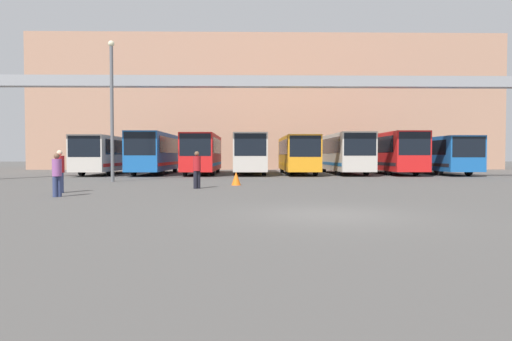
{
  "coord_description": "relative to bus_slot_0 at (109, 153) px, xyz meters",
  "views": [
    {
      "loc": [
        -2.11,
        -11.91,
        1.57
      ],
      "look_at": [
        -1.55,
        20.31,
        0.48
      ],
      "focal_mm": 32.0,
      "sensor_mm": 36.0,
      "label": 1
    }
  ],
  "objects": [
    {
      "name": "bus_slot_3",
      "position": [
        11.69,
        0.56,
        0.1
      ],
      "size": [
        2.5,
        12.42,
        3.21
      ],
      "color": "beige",
      "rests_on": "ground"
    },
    {
      "name": "lamp_post",
      "position": [
        3.55,
        -10.94,
        2.73
      ],
      "size": [
        0.36,
        0.36,
        8.24
      ],
      "color": "#595B60",
      "rests_on": "ground"
    },
    {
      "name": "bus_slot_5",
      "position": [
        19.48,
        0.07,
        0.12
      ],
      "size": [
        2.53,
        11.45,
        3.25
      ],
      "color": "beige",
      "rests_on": "ground"
    },
    {
      "name": "pedestrian_near_center",
      "position": [
        3.73,
        -18.89,
        -0.81
      ],
      "size": [
        0.37,
        0.37,
        1.77
      ],
      "rotation": [
        0.0,
        0.0,
        5.69
      ],
      "color": "navy",
      "rests_on": "ground"
    },
    {
      "name": "bus_slot_0",
      "position": [
        0.0,
        0.0,
        0.0
      ],
      "size": [
        2.5,
        11.31,
        3.03
      ],
      "color": "beige",
      "rests_on": "ground"
    },
    {
      "name": "overhead_gantry",
      "position": [
        13.64,
        -8.03,
        4.03
      ],
      "size": [
        37.77,
        0.8,
        6.7
      ],
      "color": "gray",
      "rests_on": "ground"
    },
    {
      "name": "bus_slot_1",
      "position": [
        3.9,
        0.03,
        0.15
      ],
      "size": [
        2.47,
        11.37,
        3.31
      ],
      "color": "#1959A5",
      "rests_on": "ground"
    },
    {
      "name": "pedestrian_far_center",
      "position": [
        4.38,
        -20.72,
        -0.88
      ],
      "size": [
        0.34,
        0.34,
        1.64
      ],
      "rotation": [
        0.0,
        0.0,
        0.8
      ],
      "color": "navy",
      "rests_on": "ground"
    },
    {
      "name": "bus_slot_7",
      "position": [
        27.28,
        -0.35,
        -0.02
      ],
      "size": [
        2.62,
        10.62,
        2.99
      ],
      "color": "#1959A5",
      "rests_on": "ground"
    },
    {
      "name": "pedestrian_mid_right",
      "position": [
        9.14,
        -16.57,
        -0.82
      ],
      "size": [
        0.36,
        0.36,
        1.74
      ],
      "rotation": [
        0.0,
        0.0,
        0.73
      ],
      "color": "black",
      "rests_on": "ground"
    },
    {
      "name": "bus_slot_4",
      "position": [
        15.59,
        -0.53,
        0.01
      ],
      "size": [
        2.46,
        10.24,
        3.06
      ],
      "color": "orange",
      "rests_on": "ground"
    },
    {
      "name": "building_backdrop",
      "position": [
        13.64,
        17.39,
        5.63
      ],
      "size": [
        51.95,
        12.0,
        14.76
      ],
      "color": "tan",
      "rests_on": "ground"
    },
    {
      "name": "bus_slot_6",
      "position": [
        23.38,
        0.3,
        0.17
      ],
      "size": [
        2.51,
        11.91,
        3.33
      ],
      "color": "red",
      "rests_on": "ground"
    },
    {
      "name": "ground_plane",
      "position": [
        13.64,
        -25.95,
        -1.75
      ],
      "size": [
        200.0,
        200.0,
        0.0
      ],
      "primitive_type": "plane",
      "color": "#514F4C"
    },
    {
      "name": "bus_slot_2",
      "position": [
        7.79,
        -0.32,
        0.09
      ],
      "size": [
        2.44,
        10.67,
        3.2
      ],
      "color": "red",
      "rests_on": "ground"
    },
    {
      "name": "traffic_cone",
      "position": [
        10.91,
        -14.23,
        -1.4
      ],
      "size": [
        0.49,
        0.49,
        0.71
      ],
      "color": "orange",
      "rests_on": "ground"
    }
  ]
}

